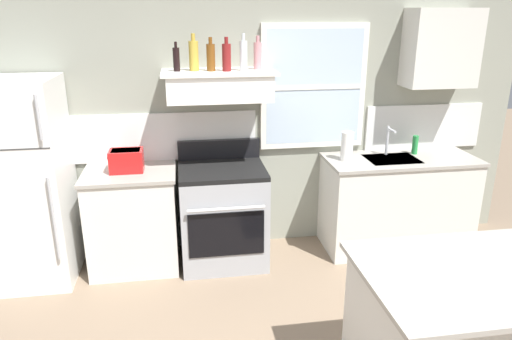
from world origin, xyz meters
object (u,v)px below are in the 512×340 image
object	(u,v)px
bottle_amber_wine	(211,57)
stove_range	(223,214)
bottle_balsamic_dark	(176,59)
toaster	(127,160)
bottle_clear_tall	(243,55)
bottle_champagne_gold_foil	(194,55)
bottle_rose_pink	(258,55)
bottle_red_label_wine	(227,57)
refrigerator	(24,184)
paper_towel_roll	(347,146)
dish_soap_bottle	(415,145)

from	to	relation	value
bottle_amber_wine	stove_range	bearing A→B (deg)	-48.79
bottle_amber_wine	bottle_balsamic_dark	bearing A→B (deg)	174.19
stove_range	toaster	bearing A→B (deg)	177.29
stove_range	bottle_clear_tall	distance (m)	1.42
bottle_champagne_gold_foil	bottle_rose_pink	distance (m)	0.54
bottle_red_label_wine	refrigerator	bearing A→B (deg)	-177.87
bottle_clear_tall	bottle_rose_pink	size ratio (longest dim) A/B	1.08
bottle_amber_wine	bottle_red_label_wine	xyz separation A→B (m)	(0.13, -0.03, 0.00)
bottle_balsamic_dark	bottle_rose_pink	size ratio (longest dim) A/B	0.85
refrigerator	toaster	bearing A→B (deg)	4.20
toaster	stove_range	world-z (taller)	toaster
stove_range	bottle_balsamic_dark	size ratio (longest dim) A/B	4.55
bottle_balsamic_dark	paper_towel_roll	size ratio (longest dim) A/B	0.89
bottle_amber_wine	bottle_red_label_wine	bearing A→B (deg)	-13.62
bottle_balsamic_dark	toaster	bearing A→B (deg)	-172.42
bottle_balsamic_dark	bottle_champagne_gold_foil	size ratio (longest dim) A/B	0.79
bottle_rose_pink	stove_range	bearing A→B (deg)	-159.32
bottle_champagne_gold_foil	bottle_clear_tall	bearing A→B (deg)	-7.17
stove_range	bottle_champagne_gold_foil	xyz separation A→B (m)	(-0.20, 0.10, 1.41)
stove_range	bottle_balsamic_dark	world-z (taller)	bottle_balsamic_dark
refrigerator	stove_range	xyz separation A→B (m)	(1.65, 0.02, -0.40)
bottle_clear_tall	bottle_champagne_gold_foil	bearing A→B (deg)	172.83
refrigerator	dish_soap_bottle	bearing A→B (deg)	2.60
bottle_rose_pink	dish_soap_bottle	world-z (taller)	bottle_rose_pink
refrigerator	toaster	world-z (taller)	refrigerator
bottle_champagne_gold_foil	paper_towel_roll	size ratio (longest dim) A/B	1.13
toaster	dish_soap_bottle	size ratio (longest dim) A/B	1.65
stove_range	bottle_clear_tall	xyz separation A→B (m)	(0.21, 0.05, 1.41)
bottle_clear_tall	bottle_balsamic_dark	bearing A→B (deg)	174.78
bottle_red_label_wine	bottle_rose_pink	size ratio (longest dim) A/B	0.99
refrigerator	bottle_clear_tall	world-z (taller)	bottle_clear_tall
bottle_balsamic_dark	dish_soap_bottle	size ratio (longest dim) A/B	1.33
bottle_clear_tall	bottle_rose_pink	distance (m)	0.16
refrigerator	bottle_champagne_gold_foil	world-z (taller)	bottle_champagne_gold_foil
bottle_clear_tall	stove_range	bearing A→B (deg)	-166.44
toaster	bottle_balsamic_dark	distance (m)	0.96
bottle_balsamic_dark	bottle_red_label_wine	size ratio (longest dim) A/B	0.87
bottle_amber_wine	bottle_clear_tall	distance (m)	0.27
paper_towel_roll	bottle_champagne_gold_foil	bearing A→B (deg)	177.30
bottle_amber_wine	bottle_rose_pink	world-z (taller)	bottle_rose_pink
stove_range	bottle_champagne_gold_foil	bearing A→B (deg)	153.32
bottle_champagne_gold_foil	paper_towel_roll	distance (m)	1.59
bottle_rose_pink	dish_soap_bottle	bearing A→B (deg)	0.32
stove_range	paper_towel_roll	size ratio (longest dim) A/B	4.04
toaster	bottle_rose_pink	size ratio (longest dim) A/B	1.06
bottle_clear_tall	bottle_red_label_wine	bearing A→B (deg)	-176.26
bottle_balsamic_dark	bottle_champagne_gold_foil	xyz separation A→B (m)	(0.14, 0.00, 0.03)
refrigerator	bottle_balsamic_dark	size ratio (longest dim) A/B	7.22
bottle_amber_wine	bottle_rose_pink	distance (m)	0.41
toaster	bottle_champagne_gold_foil	bearing A→B (deg)	5.89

